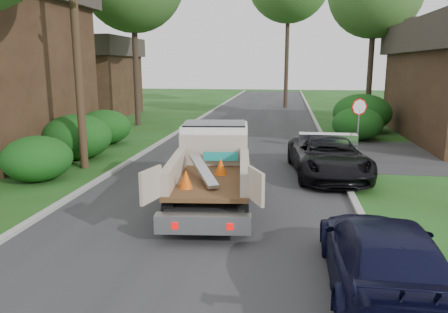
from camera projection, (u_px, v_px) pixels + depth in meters
ground at (200, 220)px, 11.13m from camera, size 120.00×120.00×0.00m
road at (241, 147)px, 20.82m from camera, size 8.00×90.00×0.02m
curb_left at (158, 144)px, 21.37m from camera, size 0.20×90.00×0.12m
curb_right at (329, 148)px, 20.24m from camera, size 0.20×90.00×0.12m
stop_sign at (359, 114)px, 18.76m from camera, size 0.71×0.32×2.48m
utility_pole at (76, 28)px, 15.65m from camera, size 2.42×1.25×10.00m
house_left_far at (83, 75)px, 33.68m from camera, size 7.56×7.56×6.00m
hedge_left_a at (37, 159)px, 14.74m from camera, size 2.34×2.34×1.53m
hedge_left_b at (77, 137)px, 18.14m from camera, size 2.86×2.86×1.87m
hedge_left_c at (104, 127)px, 21.59m from camera, size 2.60×2.60×1.70m
hedge_right_a at (357, 124)px, 22.75m from camera, size 2.60×2.60×1.70m
hedge_right_b at (362, 113)px, 25.50m from camera, size 3.38×3.38×2.21m
flatbed_truck at (213, 160)px, 12.70m from camera, size 2.87×5.78×2.11m
black_pickup at (328, 156)px, 15.37m from camera, size 2.89×5.36×1.43m
navy_suv at (382, 256)px, 7.44m from camera, size 1.92×4.64×1.34m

